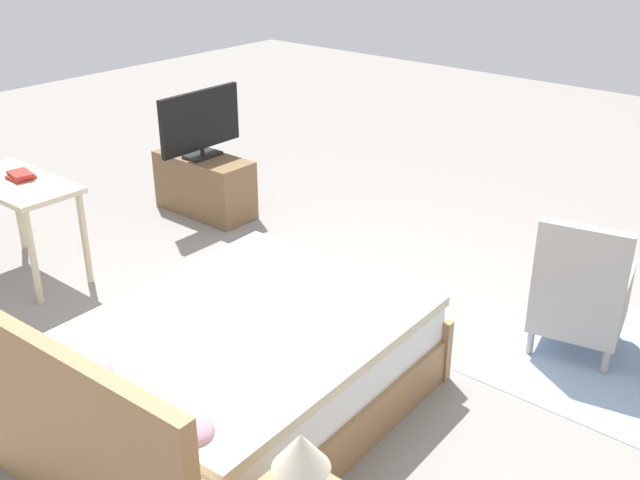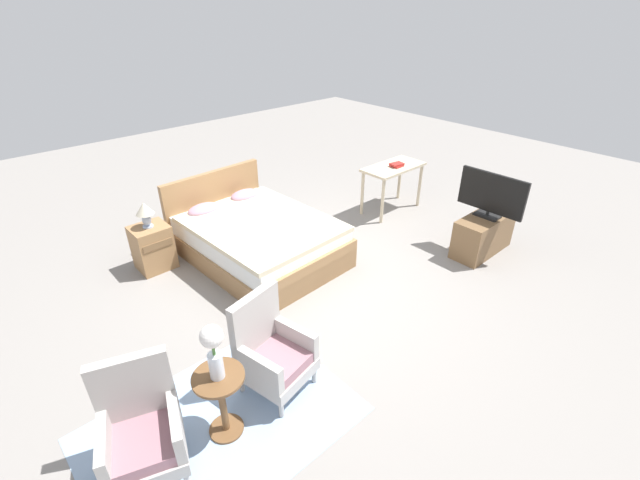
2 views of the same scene
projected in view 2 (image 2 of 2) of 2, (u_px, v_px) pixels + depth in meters
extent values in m
plane|color=gray|center=(320.00, 281.00, 5.31)|extent=(16.00, 16.00, 0.00)
cube|color=#8EA8C6|center=(222.00, 423.00, 3.54)|extent=(2.10, 1.50, 0.01)
cube|color=#997047|center=(259.00, 249.00, 5.72)|extent=(1.60, 2.17, 0.28)
cube|color=white|center=(258.00, 232.00, 5.60)|extent=(1.54, 2.08, 0.24)
cube|color=beige|center=(261.00, 224.00, 5.47)|extent=(1.58, 1.91, 0.06)
cube|color=#997047|center=(215.00, 203.00, 6.18)|extent=(1.54, 0.15, 0.96)
cube|color=#997047|center=(312.00, 276.00, 5.06)|extent=(1.54, 0.13, 0.40)
ellipsoid|color=#B28499|center=(203.00, 209.00, 5.75)|extent=(0.45, 0.30, 0.14)
ellipsoid|color=#B28499|center=(245.00, 195.00, 6.16)|extent=(0.45, 0.30, 0.14)
cylinder|color=#ADA8A3|center=(187.00, 479.00, 3.04)|extent=(0.04, 0.04, 0.16)
cylinder|color=#ADA8A3|center=(117.00, 447.00, 3.26)|extent=(0.04, 0.04, 0.16)
cylinder|color=#ADA8A3|center=(179.00, 427.00, 3.41)|extent=(0.04, 0.04, 0.16)
cube|color=#ADA8A3|center=(147.00, 451.00, 3.08)|extent=(0.69, 0.69, 0.12)
cube|color=gray|center=(144.00, 441.00, 3.03)|extent=(0.63, 0.63, 0.10)
cube|color=#ADA8A3|center=(134.00, 391.00, 3.08)|extent=(0.54, 0.26, 0.64)
cube|color=#ADA8A3|center=(105.00, 446.00, 2.91)|extent=(0.24, 0.51, 0.26)
cube|color=#ADA8A3|center=(176.00, 423.00, 3.07)|extent=(0.24, 0.51, 0.26)
cylinder|color=#ADA8A3|center=(281.00, 409.00, 3.56)|extent=(0.04, 0.04, 0.16)
cylinder|color=#ADA8A3|center=(314.00, 375.00, 3.89)|extent=(0.04, 0.04, 0.16)
cylinder|color=#ADA8A3|center=(242.00, 383.00, 3.80)|extent=(0.04, 0.04, 0.16)
cylinder|color=#ADA8A3|center=(276.00, 353.00, 4.12)|extent=(0.04, 0.04, 0.16)
cube|color=#ADA8A3|center=(278.00, 368.00, 3.77)|extent=(0.64, 0.64, 0.12)
cube|color=gray|center=(277.00, 359.00, 3.72)|extent=(0.59, 0.59, 0.10)
cube|color=#ADA8A3|center=(255.00, 324.00, 3.70)|extent=(0.54, 0.19, 0.64)
cube|color=#ADA8A3|center=(258.00, 369.00, 3.51)|extent=(0.17, 0.52, 0.26)
cube|color=#ADA8A3|center=(294.00, 337.00, 3.84)|extent=(0.17, 0.52, 0.26)
cylinder|color=brown|center=(227.00, 429.00, 3.49)|extent=(0.28, 0.28, 0.03)
cylinder|color=brown|center=(223.00, 404.00, 3.34)|extent=(0.06, 0.06, 0.57)
cylinder|color=brown|center=(218.00, 377.00, 3.19)|extent=(0.40, 0.40, 0.02)
cylinder|color=silver|center=(216.00, 365.00, 3.13)|extent=(0.11, 0.11, 0.22)
cylinder|color=#477538|center=(213.00, 349.00, 3.05)|extent=(0.02, 0.02, 0.10)
sphere|color=silver|center=(211.00, 336.00, 2.99)|extent=(0.17, 0.17, 0.17)
cube|color=#997047|center=(153.00, 247.00, 5.46)|extent=(0.44, 0.40, 0.59)
cube|color=brown|center=(158.00, 245.00, 5.27)|extent=(0.37, 0.01, 0.09)
cylinder|color=#9EADC6|center=(148.00, 226.00, 5.31)|extent=(0.13, 0.13, 0.02)
ellipsoid|color=#9EADC6|center=(147.00, 220.00, 5.26)|extent=(0.11, 0.11, 0.16)
cone|color=beige|center=(144.00, 208.00, 5.18)|extent=(0.22, 0.22, 0.15)
cube|color=brown|center=(483.00, 234.00, 5.82)|extent=(0.96, 0.40, 0.54)
cube|color=black|center=(487.00, 215.00, 5.68)|extent=(0.21, 0.32, 0.03)
cylinder|color=black|center=(488.00, 213.00, 5.66)|extent=(0.04, 0.04, 0.05)
cube|color=black|center=(492.00, 193.00, 5.52)|extent=(0.06, 0.89, 0.52)
cube|color=black|center=(493.00, 192.00, 5.53)|extent=(0.02, 0.83, 0.46)
cylinder|color=beige|center=(383.00, 201.00, 6.53)|extent=(0.05, 0.05, 0.72)
cylinder|color=beige|center=(420.00, 186.00, 7.07)|extent=(0.05, 0.05, 0.72)
cylinder|color=beige|center=(362.00, 193.00, 6.80)|extent=(0.05, 0.05, 0.72)
cylinder|color=beige|center=(400.00, 179.00, 7.35)|extent=(0.05, 0.05, 0.72)
cube|color=beige|center=(394.00, 167.00, 6.75)|extent=(1.04, 0.52, 0.04)
cube|color=#AD2823|center=(397.00, 166.00, 6.71)|extent=(0.17, 0.16, 0.03)
cube|color=#AD2823|center=(397.00, 164.00, 6.69)|extent=(0.23, 0.17, 0.03)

